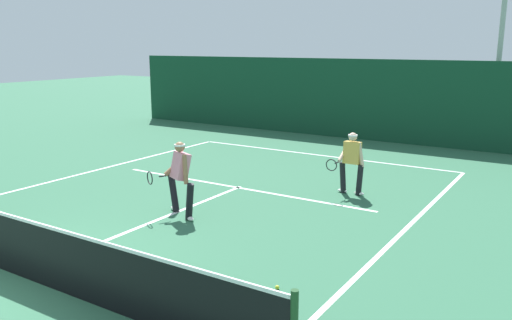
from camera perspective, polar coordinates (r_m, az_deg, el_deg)
The scene contains 10 objects.
ground_plane at distance 9.50m, azimuth -24.35°, elevation -11.37°, with size 80.00×80.00×0.00m, color #2E6346.
court_line_baseline_far at distance 17.77m, azimuth 6.85°, elevation 0.54°, with size 9.27×0.10×0.01m, color white.
court_line_service at distance 13.68m, azimuth -1.99°, elevation -3.01°, with size 7.56×0.10×0.01m, color white.
court_line_centre at distance 11.39m, azimuth -10.82°, elevation -6.46°, with size 0.10×6.40×0.01m, color white.
tennis_net at distance 9.31m, azimuth -24.64°, elevation -8.40°, with size 10.17×0.09×1.09m.
player_near at distance 11.39m, azimuth -8.25°, elevation -1.66°, with size 1.18×0.86×1.64m.
player_far at distance 13.12m, azimuth 10.33°, elevation -0.08°, with size 0.78×0.88×1.55m.
tennis_ball_extra at distance 8.24m, azimuth 2.32°, elevation -13.66°, with size 0.07×0.07×0.07m, color #D1E033.
back_fence_windscreen at distance 20.84m, azimuth 11.33°, elevation 6.46°, with size 21.97×0.12×3.10m, color #123E27.
light_pole at distance 20.35m, azimuth 25.12°, elevation 12.27°, with size 0.55×0.44×6.36m.
Camera 1 is at (7.46, -4.59, 3.67)m, focal length 36.80 mm.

